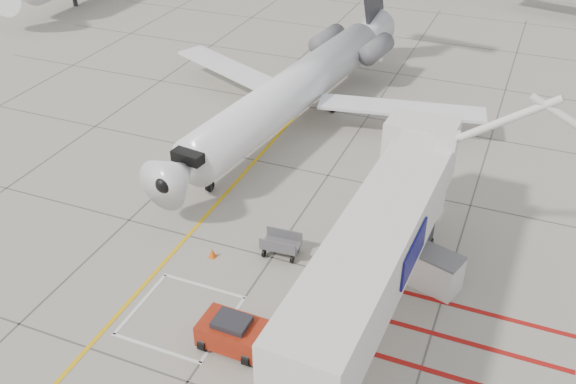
% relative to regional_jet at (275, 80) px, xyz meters
% --- Properties ---
extents(ground_plane, '(260.00, 260.00, 0.00)m').
position_rel_regional_jet_xyz_m(ground_plane, '(4.53, -15.00, -3.93)').
color(ground_plane, gray).
rests_on(ground_plane, ground).
extents(regional_jet, '(27.52, 32.84, 7.85)m').
position_rel_regional_jet_xyz_m(regional_jet, '(0.00, 0.00, 0.00)').
color(regional_jet, white).
rests_on(regional_jet, ground_plane).
extents(jet_bridge, '(9.47, 18.68, 7.33)m').
position_rel_regional_jet_xyz_m(jet_bridge, '(10.00, -14.38, -0.26)').
color(jet_bridge, silver).
rests_on(jet_bridge, ground_plane).
extents(pushback_tug, '(2.61, 1.66, 1.50)m').
position_rel_regional_jet_xyz_m(pushback_tug, '(5.31, -16.69, -3.17)').
color(pushback_tug, maroon).
rests_on(pushback_tug, ground_plane).
extents(baggage_cart, '(1.84, 1.23, 1.12)m').
position_rel_regional_jet_xyz_m(baggage_cart, '(4.81, -10.58, -3.36)').
color(baggage_cart, '#4F4F53').
rests_on(baggage_cart, ground_plane).
extents(ground_power_unit, '(2.53, 1.92, 1.78)m').
position_rel_regional_jet_xyz_m(ground_power_unit, '(11.94, -10.13, -3.04)').
color(ground_power_unit, silver).
rests_on(ground_power_unit, ground_plane).
extents(cone_nose, '(0.34, 0.34, 0.47)m').
position_rel_regional_jet_xyz_m(cone_nose, '(1.90, -12.00, -3.69)').
color(cone_nose, '#DC510B').
rests_on(cone_nose, ground_plane).
extents(cone_side, '(0.35, 0.35, 0.48)m').
position_rel_regional_jet_xyz_m(cone_side, '(7.25, -10.39, -3.68)').
color(cone_side, orange).
rests_on(cone_side, ground_plane).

